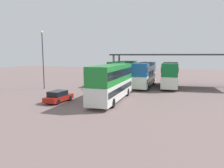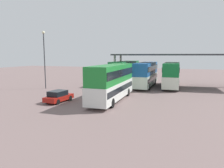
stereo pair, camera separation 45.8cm
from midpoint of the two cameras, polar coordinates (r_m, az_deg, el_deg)
The scene contains 8 objects.
ground_plane at distance 21.75m, azimuth -4.33°, elevation -6.49°, with size 140.00×140.00×0.00m, color #725D5C.
double_decker_main at distance 24.72m, azimuth 0.54°, elevation 0.80°, with size 2.93×10.94×4.28m.
parked_hatchback at distance 24.89m, azimuth -13.94°, elevation -3.29°, with size 1.84×3.79×1.35m.
double_decker_near_canopy at distance 37.74m, azimuth 3.94°, elevation 3.26°, with size 2.63×10.92×4.35m.
double_decker_mid_row at distance 36.56m, azimuth 9.71°, elevation 2.87°, with size 2.72×11.58×4.17m.
double_decker_far_right at distance 36.81m, azimuth 16.36°, elevation 2.69°, with size 3.04×10.80×4.15m.
depot_canopy at distance 37.45m, azimuth 18.03°, elevation 7.31°, with size 22.79×8.94×5.62m.
lamppost_tall at distance 35.32m, azimuth -17.71°, elevation 7.94°, with size 0.44×0.44×9.21m.
Camera 2 is at (9.15, -19.01, 5.37)m, focal length 33.37 mm.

